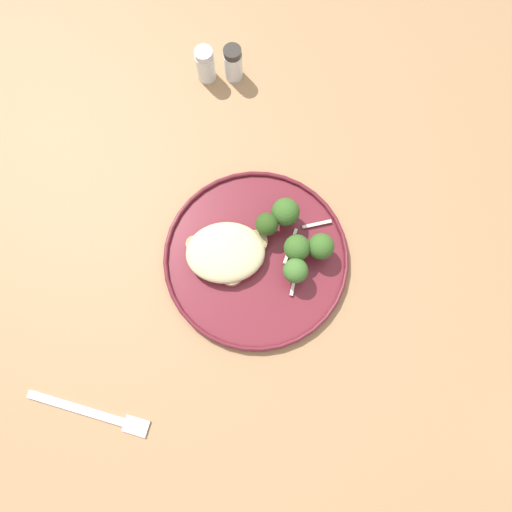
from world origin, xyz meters
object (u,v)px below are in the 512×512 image
object	(u,v)px
seared_scallop_center_golden	(256,242)
seared_scallop_half_hidden	(218,251)
seared_scallop_right_edge	(218,232)
broccoli_floret_tall_stalk	(267,225)
dinner_plate	(256,258)
broccoli_floret_front_edge	(321,247)
dinner_fork	(93,413)
pepper_shaker	(231,63)
salt_shaker	(205,65)
seared_scallop_tilted_round	(253,257)
seared_scallop_front_small	(216,273)
broccoli_floret_rear_charred	(295,271)
broccoli_floret_beside_noodles	(286,212)
seared_scallop_tiny_bay	(194,244)
seared_scallop_large_seared	(231,274)
broccoli_floret_left_leaning	(297,248)

from	to	relation	value
seared_scallop_center_golden	seared_scallop_half_hidden	xyz separation A→B (m)	(-0.06, -0.01, -0.00)
seared_scallop_right_edge	broccoli_floret_tall_stalk	xyz separation A→B (m)	(0.08, 0.00, 0.02)
dinner_plate	broccoli_floret_front_edge	distance (m)	0.10
dinner_fork	pepper_shaker	bearing A→B (deg)	67.30
salt_shaker	broccoli_floret_front_edge	bearing A→B (deg)	-64.01
broccoli_floret_front_edge	dinner_fork	distance (m)	0.42
seared_scallop_right_edge	seared_scallop_tilted_round	world-z (taller)	same
seared_scallop_front_small	broccoli_floret_front_edge	xyz separation A→B (m)	(0.16, 0.03, 0.02)
broccoli_floret_rear_charred	dinner_plate	bearing A→B (deg)	149.82
seared_scallop_half_hidden	broccoli_floret_front_edge	xyz separation A→B (m)	(0.16, -0.01, 0.02)
seared_scallop_right_edge	broccoli_floret_beside_noodles	bearing A→B (deg)	9.49
seared_scallop_tilted_round	seared_scallop_tiny_bay	distance (m)	0.09
seared_scallop_large_seared	broccoli_floret_front_edge	size ratio (longest dim) A/B	0.63
seared_scallop_right_edge	broccoli_floret_rear_charred	size ratio (longest dim) A/B	0.47
pepper_shaker	seared_scallop_half_hidden	bearing A→B (deg)	-96.62
broccoli_floret_left_leaning	seared_scallop_large_seared	bearing A→B (deg)	-164.30
seared_scallop_tilted_round	seared_scallop_right_edge	bearing A→B (deg)	141.07
broccoli_floret_front_edge	broccoli_floret_tall_stalk	size ratio (longest dim) A/B	1.02
seared_scallop_right_edge	pepper_shaker	world-z (taller)	pepper_shaker
dinner_plate	seared_scallop_right_edge	world-z (taller)	seared_scallop_right_edge
seared_scallop_center_golden	seared_scallop_tilted_round	xyz separation A→B (m)	(-0.01, -0.02, -0.00)
seared_scallop_center_golden	broccoli_floret_beside_noodles	bearing A→B (deg)	38.55
seared_scallop_large_seared	pepper_shaker	size ratio (longest dim) A/B	0.52
broccoli_floret_rear_charred	salt_shaker	xyz separation A→B (m)	(-0.12, 0.37, -0.01)
broccoli_floret_left_leaning	broccoli_floret_rear_charred	xyz separation A→B (m)	(-0.01, -0.03, -0.00)
broccoli_floret_rear_charred	broccoli_floret_tall_stalk	distance (m)	0.08
seared_scallop_front_small	seared_scallop_large_seared	world-z (taller)	same
broccoli_floret_tall_stalk	broccoli_floret_beside_noodles	world-z (taller)	broccoli_floret_beside_noodles
dinner_plate	dinner_fork	xyz separation A→B (m)	(-0.25, -0.22, -0.01)
broccoli_floret_left_leaning	broccoli_floret_beside_noodles	bearing A→B (deg)	102.54
broccoli_floret_tall_stalk	salt_shaker	size ratio (longest dim) A/B	0.81
broccoli_floret_left_leaning	broccoli_floret_tall_stalk	size ratio (longest dim) A/B	1.06
seared_scallop_front_small	broccoli_floret_left_leaning	xyz separation A→B (m)	(0.12, 0.02, 0.03)
seared_scallop_half_hidden	pepper_shaker	distance (m)	0.33
seared_scallop_tilted_round	pepper_shaker	bearing A→B (deg)	92.89
seared_scallop_large_seared	broccoli_floret_tall_stalk	world-z (taller)	broccoli_floret_tall_stalk
salt_shaker	broccoli_floret_left_leaning	bearing A→B (deg)	-69.26
dinner_fork	seared_scallop_large_seared	bearing A→B (deg)	41.78
pepper_shaker	broccoli_floret_rear_charred	bearing A→B (deg)	-78.12
seared_scallop_front_small	seared_scallop_large_seared	distance (m)	0.02
seared_scallop_large_seared	salt_shaker	xyz separation A→B (m)	(-0.03, 0.36, 0.01)
seared_scallop_tilted_round	seared_scallop_half_hidden	bearing A→B (deg)	167.20
seared_scallop_right_edge	broccoli_floret_left_leaning	size ratio (longest dim) A/B	0.45
broccoli_floret_beside_noodles	seared_scallop_center_golden	bearing A→B (deg)	-141.45
seared_scallop_tilted_round	seared_scallop_large_seared	bearing A→B (deg)	-144.63
seared_scallop_center_golden	broccoli_floret_tall_stalk	world-z (taller)	broccoli_floret_tall_stalk
salt_shaker	seared_scallop_right_edge	bearing A→B (deg)	-88.49
pepper_shaker	seared_scallop_right_edge	bearing A→B (deg)	-97.00
dinner_plate	seared_scallop_front_small	xyz separation A→B (m)	(-0.06, -0.02, 0.01)
dinner_plate	broccoli_floret_rear_charred	xyz separation A→B (m)	(0.06, -0.03, 0.04)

